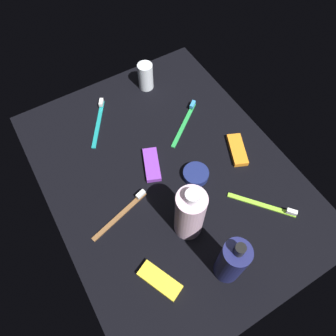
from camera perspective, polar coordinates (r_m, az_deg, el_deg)
ground_plane at (r=88.83cm, az=0.00°, el=-1.18°), size 84.00×64.00×1.20cm
lotion_bottle at (r=72.52cm, az=11.35°, el=-16.09°), size 6.08×6.08×18.02cm
bodywash_bottle at (r=73.94cm, az=3.91°, el=-8.18°), size 6.96×6.96×18.91cm
deodorant_stick at (r=105.52cm, az=-4.03°, el=16.07°), size 4.75×4.75×8.97cm
toothbrush_teal at (r=100.46cm, az=-12.33°, el=8.39°), size 15.72×10.86×2.10cm
toothbrush_brown at (r=83.42cm, az=-8.05°, el=-7.80°), size 6.02×17.66×2.10cm
toothbrush_green at (r=98.06cm, az=3.11°, el=8.38°), size 11.73×15.14×2.10cm
toothbrush_lime at (r=87.13cm, az=17.15°, el=-6.45°), size 14.58×12.46×2.10cm
snack_bar_yellow at (r=77.58cm, az=-1.49°, el=-19.49°), size 11.13×7.90×1.50cm
snack_bar_purple at (r=89.00cm, az=-2.93°, el=0.61°), size 11.14×7.57×1.50cm
snack_bar_orange at (r=93.70cm, az=12.30°, el=3.21°), size 11.13×7.83×1.50cm
cream_tin_left at (r=87.29cm, az=5.00°, el=-1.14°), size 7.08×7.08×2.12cm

